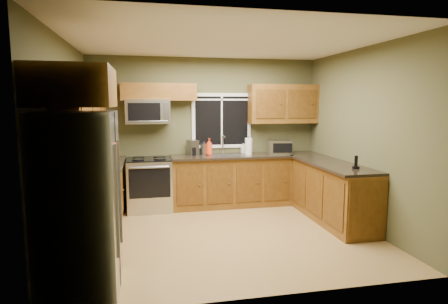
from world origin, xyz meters
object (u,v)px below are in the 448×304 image
object	(u,v)px
coffee_maker	(193,148)
kettle	(204,148)
soap_bottle_b	(243,148)
toaster_oven	(280,147)
microwave	(148,112)
paper_towel_roll	(249,146)
range	(150,184)
refrigerator	(79,203)
soap_bottle_a	(209,147)
cordless_phone	(356,165)

from	to	relation	value
coffee_maker	kettle	xyz separation A→B (m)	(0.21, 0.00, -0.01)
soap_bottle_b	toaster_oven	bearing A→B (deg)	-22.84
microwave	paper_towel_roll	bearing A→B (deg)	-4.92
range	toaster_oven	xyz separation A→B (m)	(2.38, -0.03, 0.60)
refrigerator	coffee_maker	bearing A→B (deg)	63.35
refrigerator	soap_bottle_b	xyz separation A→B (m)	(2.44, 3.00, 0.13)
toaster_oven	soap_bottle_b	size ratio (longest dim) A/B	2.45
range	soap_bottle_a	size ratio (longest dim) A/B	3.08
range	kettle	xyz separation A→B (m)	(0.99, 0.17, 0.59)
microwave	coffee_maker	xyz separation A→B (m)	(0.79, 0.03, -0.66)
soap_bottle_b	range	bearing A→B (deg)	-172.50
soap_bottle_b	cordless_phone	world-z (taller)	cordless_phone
microwave	cordless_phone	xyz separation A→B (m)	(2.91, -1.88, -0.73)
range	toaster_oven	bearing A→B (deg)	-0.81
microwave	toaster_oven	xyz separation A→B (m)	(2.38, -0.17, -0.66)
coffee_maker	soap_bottle_a	size ratio (longest dim) A/B	0.89
soap_bottle_b	refrigerator	bearing A→B (deg)	-129.11
refrigerator	range	world-z (taller)	refrigerator
microwave	kettle	bearing A→B (deg)	2.08
refrigerator	kettle	size ratio (longest dim) A/B	7.23
refrigerator	range	distance (m)	2.89
kettle	soap_bottle_a	bearing A→B (deg)	-36.61
kettle	paper_towel_roll	bearing A→B (deg)	-13.46
toaster_oven	range	bearing A→B (deg)	179.19
coffee_maker	cordless_phone	bearing A→B (deg)	-42.06
soap_bottle_b	cordless_phone	bearing A→B (deg)	-59.61
range	toaster_oven	distance (m)	2.45
coffee_maker	kettle	distance (m)	0.21
toaster_oven	soap_bottle_b	xyz separation A→B (m)	(-0.63, 0.26, -0.04)
toaster_oven	paper_towel_roll	world-z (taller)	paper_towel_roll
microwave	soap_bottle_a	xyz separation A→B (m)	(1.08, -0.03, -0.64)
range	soap_bottle_a	xyz separation A→B (m)	(1.08, 0.11, 0.62)
microwave	soap_bottle_a	world-z (taller)	microwave
refrigerator	coffee_maker	distance (m)	3.29
coffee_maker	kettle	bearing A→B (deg)	0.53
microwave	kettle	size ratio (longest dim) A/B	3.05
coffee_maker	soap_bottle_b	xyz separation A→B (m)	(0.96, 0.06, -0.03)
refrigerator	range	bearing A→B (deg)	76.03
soap_bottle_a	cordless_phone	size ratio (longest dim) A/B	1.60
coffee_maker	kettle	size ratio (longest dim) A/B	1.08
soap_bottle_a	coffee_maker	bearing A→B (deg)	168.03
refrigerator	paper_towel_roll	distance (m)	3.71
toaster_oven	cordless_phone	size ratio (longest dim) A/B	2.40
microwave	range	bearing A→B (deg)	-89.98
refrigerator	toaster_oven	xyz separation A→B (m)	(3.07, 2.74, 0.17)
refrigerator	toaster_oven	size ratio (longest dim) A/B	3.93
kettle	cordless_phone	size ratio (longest dim) A/B	1.31
cordless_phone	refrigerator	bearing A→B (deg)	-164.09
coffee_maker	paper_towel_roll	world-z (taller)	paper_towel_roll
soap_bottle_a	cordless_phone	world-z (taller)	soap_bottle_a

